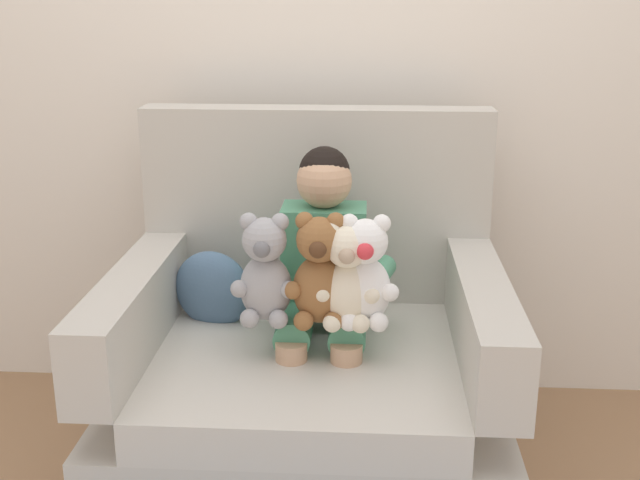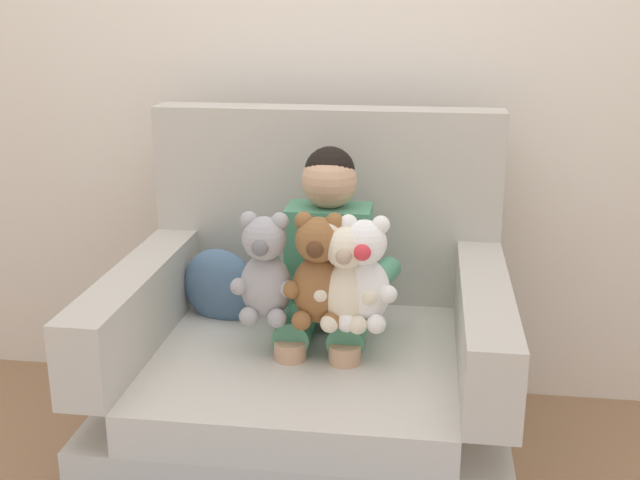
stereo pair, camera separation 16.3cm
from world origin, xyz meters
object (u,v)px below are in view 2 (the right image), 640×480
object	(u,v)px
plush_cream	(346,278)
plush_brown	(318,273)
plush_grey	(265,271)
seated_child	(326,270)
plush_white	(364,275)
throw_pillow	(220,287)
armchair	(312,372)

from	to	relation	value
plush_cream	plush_brown	xyz separation A→B (m)	(-0.08, 0.01, 0.01)
plush_grey	plush_brown	bearing A→B (deg)	-15.77
seated_child	plush_cream	world-z (taller)	seated_child
seated_child	plush_grey	bearing A→B (deg)	-127.24
plush_white	throw_pillow	size ratio (longest dim) A/B	1.26
seated_child	throw_pillow	size ratio (longest dim) A/B	3.17
plush_cream	throw_pillow	distance (m)	0.55
seated_child	plush_cream	distance (m)	0.20
plush_cream	throw_pillow	bearing A→B (deg)	128.51
plush_brown	throw_pillow	distance (m)	0.49
seated_child	plush_grey	world-z (taller)	seated_child
plush_grey	throw_pillow	distance (m)	0.38
seated_child	plush_brown	bearing A→B (deg)	-84.25
plush_grey	plush_brown	distance (m)	0.16
seated_child	plush_cream	size ratio (longest dim) A/B	2.63
armchair	plush_white	xyz separation A→B (m)	(0.17, -0.14, 0.38)
plush_white	plush_brown	world-z (taller)	plush_brown
armchair	throw_pillow	bearing A→B (deg)	157.57
throw_pillow	plush_brown	bearing A→B (deg)	-36.98
armchair	plush_grey	distance (m)	0.42
plush_white	plush_cream	size ratio (longest dim) A/B	1.05
plush_white	plush_cream	world-z (taller)	plush_white
seated_child	plush_brown	size ratio (longest dim) A/B	2.47
plush_brown	plush_white	bearing A→B (deg)	9.28
plush_brown	armchair	bearing A→B (deg)	113.98
plush_brown	throw_pillow	bearing A→B (deg)	150.66
plush_white	plush_grey	size ratio (longest dim) A/B	1.01
seated_child	plush_white	xyz separation A→B (m)	(0.13, -0.17, 0.05)
plush_white	throw_pillow	distance (m)	0.59
armchair	throw_pillow	xyz separation A→B (m)	(-0.32, 0.13, 0.22)
plush_white	armchair	bearing A→B (deg)	127.90
armchair	plush_white	bearing A→B (deg)	-38.97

